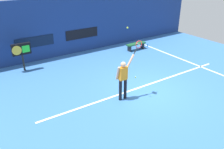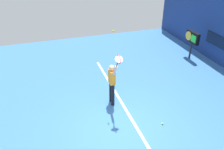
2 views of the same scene
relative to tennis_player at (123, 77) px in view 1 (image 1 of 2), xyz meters
name	(u,v)px [view 1 (image 1 of 2)]	position (x,y,z in m)	size (l,w,h in m)	color
ground_plane	(149,91)	(1.39, -0.13, -1.01)	(18.00, 18.00, 0.00)	#3870B2
back_wall	(81,24)	(1.39, 6.40, 0.74)	(18.00, 0.20, 3.50)	navy
sponsor_banner_center	(82,34)	(1.39, 6.28, 0.17)	(2.20, 0.03, 0.60)	black
sponsor_banner_portside	(35,42)	(-1.61, 6.28, 0.15)	(2.20, 0.03, 0.60)	#0C1933
court_baseline	(142,87)	(1.39, 0.37, -1.00)	(10.00, 0.10, 0.01)	white
court_sideline	(180,59)	(5.63, 1.87, -1.00)	(0.10, 7.00, 0.01)	white
tennis_player	(123,77)	(0.00, 0.00, 0.00)	(0.79, 0.31, 1.92)	black
tennis_racket	(138,45)	(0.72, 0.00, 1.24)	(0.47, 0.27, 0.60)	black
tennis_ball	(128,28)	(0.15, -0.01, 2.03)	(0.07, 0.07, 0.07)	#CCE033
scoreboard_clock	(21,50)	(-2.63, 5.30, 0.14)	(0.96, 0.20, 1.50)	black
court_bench	(136,45)	(4.46, 4.61, -0.67)	(1.40, 0.36, 0.45)	#1E592D
water_bottle	(148,45)	(5.47, 4.61, -0.89)	(0.07, 0.07, 0.24)	#338CD8
spare_ball	(135,77)	(1.74, 1.30, -0.97)	(0.07, 0.07, 0.07)	#CCE033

